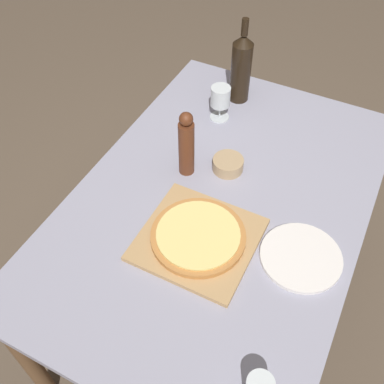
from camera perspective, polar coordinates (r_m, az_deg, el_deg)
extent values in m
plane|color=brown|center=(2.21, 2.67, -13.63)|extent=(12.00, 12.00, 0.00)
cube|color=#9393A8|center=(1.59, 3.60, -1.24)|extent=(0.98, 1.48, 0.03)
cylinder|color=brown|center=(1.81, -20.24, -19.16)|extent=(0.06, 0.06, 0.72)
cylinder|color=brown|center=(2.42, 0.56, 7.58)|extent=(0.06, 0.06, 0.72)
cylinder|color=brown|center=(2.29, 20.23, 0.70)|extent=(0.06, 0.06, 0.72)
cube|color=tan|center=(1.46, 0.78, -6.03)|extent=(0.36, 0.35, 0.02)
cylinder|color=#BC7A3D|center=(1.45, 0.79, -5.61)|extent=(0.31, 0.31, 0.02)
cylinder|color=#EAD67A|center=(1.44, 0.79, -5.34)|extent=(0.27, 0.27, 0.01)
cylinder|color=black|center=(1.94, 6.19, 14.85)|extent=(0.08, 0.08, 0.26)
cone|color=black|center=(1.86, 6.59, 18.65)|extent=(0.08, 0.08, 0.04)
cylinder|color=black|center=(1.83, 6.74, 20.09)|extent=(0.03, 0.03, 0.07)
cylinder|color=#5B2D19|center=(1.60, -0.72, 5.51)|extent=(0.06, 0.06, 0.22)
sphere|color=#5B2D19|center=(1.51, -0.76, 9.25)|extent=(0.05, 0.05, 0.05)
cylinder|color=silver|center=(1.90, 3.49, 9.50)|extent=(0.08, 0.08, 0.00)
cylinder|color=silver|center=(1.88, 3.54, 10.28)|extent=(0.01, 0.01, 0.06)
cylinder|color=silver|center=(1.84, 3.64, 12.02)|extent=(0.08, 0.08, 0.08)
cylinder|color=tan|center=(1.67, 4.59, 3.52)|extent=(0.11, 0.11, 0.05)
cylinder|color=white|center=(1.47, 13.66, -8.01)|extent=(0.26, 0.26, 0.01)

